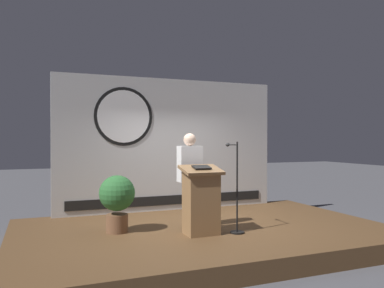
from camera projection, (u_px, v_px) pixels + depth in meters
ground_plane at (204, 244)px, 6.77m from camera, size 40.00×40.00×0.00m
stage_platform at (204, 236)px, 6.77m from camera, size 6.40×4.00×0.30m
banner_display at (169, 144)px, 8.46m from camera, size 4.92×0.12×2.86m
podium at (201, 200)px, 6.27m from camera, size 0.64×0.50×1.12m
speaker_person at (190, 180)px, 6.71m from camera, size 0.40×0.26×1.65m
microphone_stand at (236, 201)px, 6.39m from camera, size 0.24×0.50×1.50m
potted_plant at (117, 198)px, 6.40m from camera, size 0.59×0.59×0.95m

